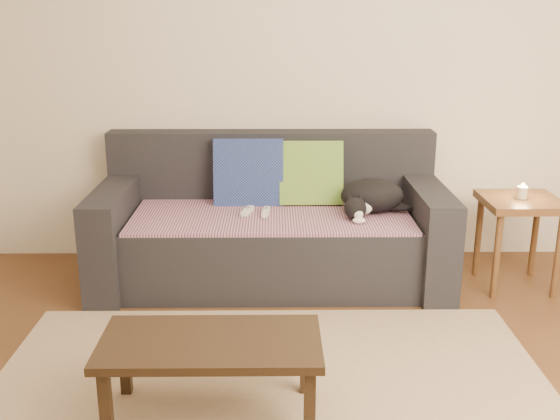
% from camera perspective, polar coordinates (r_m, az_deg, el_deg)
% --- Properties ---
extents(back_wall, '(4.50, 0.04, 2.60)m').
position_cam_1_polar(back_wall, '(4.29, -0.79, 12.78)').
color(back_wall, beige).
rests_on(back_wall, ground).
extents(sofa, '(2.10, 0.94, 0.87)m').
position_cam_1_polar(sofa, '(4.06, -0.76, -1.75)').
color(sofa, '#232328').
rests_on(sofa, ground).
extents(throw_blanket, '(1.66, 0.74, 0.02)m').
position_cam_1_polar(throw_blanket, '(3.93, -0.77, -0.50)').
color(throw_blanket, '#492A50').
rests_on(throw_blanket, sofa).
extents(cushion_navy, '(0.43, 0.19, 0.45)m').
position_cam_1_polar(cushion_navy, '(4.13, -2.76, 3.21)').
color(cushion_navy, navy).
rests_on(cushion_navy, throw_blanket).
extents(cushion_green, '(0.40, 0.20, 0.41)m').
position_cam_1_polar(cushion_green, '(4.14, 2.72, 3.22)').
color(cushion_green, '#0D5839').
rests_on(cushion_green, throw_blanket).
extents(cat, '(0.48, 0.45, 0.20)m').
position_cam_1_polar(cat, '(3.97, 7.93, 1.12)').
color(cat, black).
rests_on(cat, throw_blanket).
extents(wii_remote_a, '(0.07, 0.15, 0.03)m').
position_cam_1_polar(wii_remote_a, '(3.95, -2.86, -0.08)').
color(wii_remote_a, white).
rests_on(wii_remote_a, throw_blanket).
extents(wii_remote_b, '(0.05, 0.15, 0.03)m').
position_cam_1_polar(wii_remote_b, '(3.92, -1.23, -0.17)').
color(wii_remote_b, white).
rests_on(wii_remote_b, throw_blanket).
extents(side_table, '(0.44, 0.44, 0.55)m').
position_cam_1_polar(side_table, '(4.13, 20.16, -0.33)').
color(side_table, brown).
rests_on(side_table, ground).
extents(candle, '(0.06, 0.06, 0.09)m').
position_cam_1_polar(candle, '(4.09, 20.35, 1.47)').
color(candle, beige).
rests_on(candle, side_table).
extents(rug, '(2.50, 1.80, 0.01)m').
position_cam_1_polar(rug, '(2.90, -0.82, -16.49)').
color(rug, tan).
rests_on(rug, ground).
extents(coffee_table, '(0.88, 0.44, 0.35)m').
position_cam_1_polar(coffee_table, '(2.69, -6.06, -11.98)').
color(coffee_table, black).
rests_on(coffee_table, rug).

